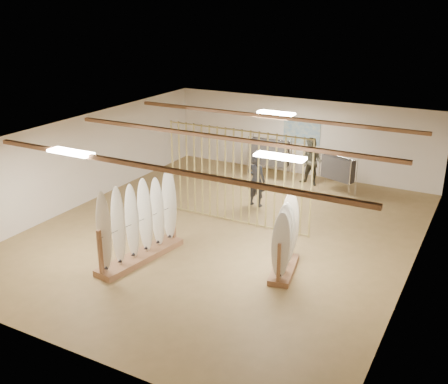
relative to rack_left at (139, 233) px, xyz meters
The scene contains 16 objects.
floor 2.74m from the rack_left, 66.43° to the left, with size 12.00×12.00×0.00m, color olive.
ceiling 3.37m from the rack_left, 66.43° to the left, with size 12.00×12.00×0.00m, color gray.
wall_back 8.52m from the rack_left, 82.83° to the left, with size 12.00×12.00×0.00m, color white.
wall_front 3.79m from the rack_left, 73.48° to the right, with size 12.00×12.00×0.00m, color white.
wall_left 4.68m from the rack_left, 148.36° to the left, with size 12.00×12.00×0.00m, color white.
wall_right 6.56m from the rack_left, 21.84° to the left, with size 12.00×12.00×0.00m, color white.
ceiling_slats 3.32m from the rack_left, 66.43° to the left, with size 9.50×6.12×0.10m, color #916242.
light_panels 3.34m from the rack_left, 66.43° to the left, with size 1.20×0.35×0.06m, color white.
bamboo_partition 3.47m from the rack_left, 71.83° to the left, with size 4.45×0.05×2.78m.
poster 8.52m from the rack_left, 82.82° to the left, with size 1.40×0.03×0.90m, color #3374B4.
rack_left is the anchor object (origin of this frame).
rack_right 3.57m from the rack_left, 18.08° to the left, with size 0.79×1.61×1.79m.
clothing_rack_a 7.20m from the rack_left, 87.32° to the left, with size 1.47×0.40×1.58m.
clothing_rack_b 7.55m from the rack_left, 67.43° to the left, with size 1.20×0.72×1.34m.
shopper_a 4.79m from the rack_left, 78.15° to the left, with size 0.69×0.47×1.89m, color #26272D.
shopper_b 7.62m from the rack_left, 76.14° to the left, with size 0.92×0.71×1.90m, color #343328.
Camera 1 is at (6.34, -11.77, 6.14)m, focal length 42.00 mm.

